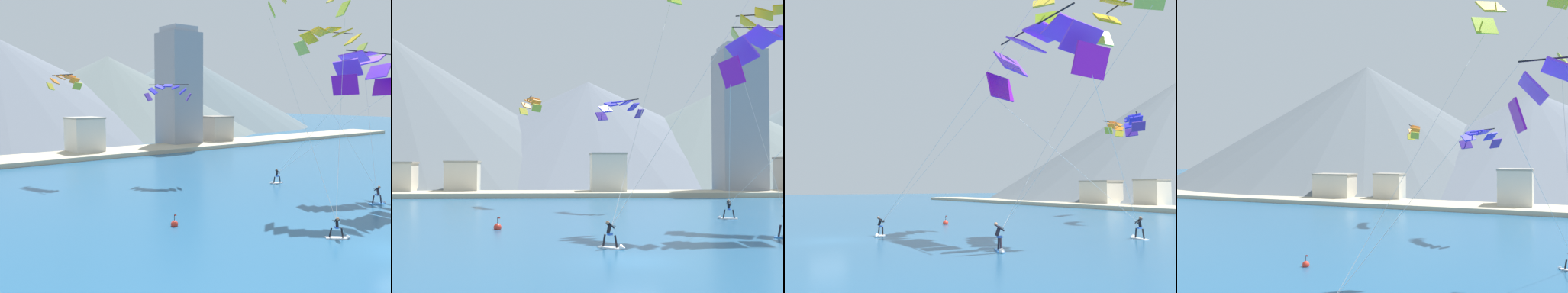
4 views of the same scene
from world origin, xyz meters
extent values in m
plane|color=#23567F|center=(0.00, 0.00, 0.00)|extent=(400.00, 400.00, 0.00)
cylinder|color=#231E28|center=(10.42, 7.70, 0.45)|extent=(0.28, 0.22, 0.76)
cube|color=white|center=(-0.72, 4.04, 0.04)|extent=(1.38, 1.27, 0.07)
cylinder|color=black|center=(-1.02, 4.30, 0.40)|extent=(0.24, 0.23, 0.67)
cylinder|color=black|center=(-0.42, 3.78, 0.40)|extent=(0.24, 0.23, 0.67)
cube|color=blue|center=(-0.72, 4.04, 0.77)|extent=(0.35, 0.35, 0.12)
cylinder|color=black|center=(-0.78, 3.98, 1.08)|extent=(0.40, 0.42, 0.57)
cylinder|color=black|center=(-0.80, 4.12, 1.24)|extent=(0.37, 0.42, 0.37)
cylinder|color=black|center=(-0.63, 3.98, 1.24)|extent=(0.37, 0.42, 0.37)
cylinder|color=black|center=(-0.60, 4.19, 1.22)|extent=(0.42, 0.36, 0.03)
sphere|color=#9E7051|center=(-0.86, 3.88, 1.44)|extent=(0.21, 0.21, 0.21)
cone|color=white|center=(-0.06, 3.48, 0.10)|extent=(0.46, 0.47, 0.36)
cube|color=white|center=(11.10, 19.77, 0.04)|extent=(1.50, 0.70, 0.07)
cylinder|color=black|center=(11.49, 19.70, 0.43)|extent=(0.26, 0.16, 0.73)
cylinder|color=black|center=(10.71, 19.84, 0.43)|extent=(0.26, 0.16, 0.73)
cube|color=blue|center=(11.10, 19.77, 0.83)|extent=(0.28, 0.34, 0.12)
cylinder|color=black|center=(11.11, 19.81, 1.16)|extent=(0.27, 0.35, 0.61)
cylinder|color=black|center=(11.21, 19.69, 1.33)|extent=(0.18, 0.53, 0.40)
cylinder|color=black|center=(10.98, 19.74, 1.33)|extent=(0.18, 0.53, 0.40)
cylinder|color=black|center=(11.06, 19.54, 1.30)|extent=(0.52, 0.13, 0.03)
sphere|color=#9E7051|center=(11.12, 19.88, 1.56)|extent=(0.22, 0.22, 0.22)
cone|color=white|center=(10.25, 19.93, 0.10)|extent=(0.36, 0.41, 0.36)
cube|color=#A8C048|center=(10.79, 16.55, 14.83)|extent=(1.28, 2.00, 1.45)
cube|color=gold|center=(11.68, 16.32, 15.90)|extent=(1.66, 2.13, 1.21)
cube|color=gold|center=(12.84, 15.93, 16.60)|extent=(1.93, 2.19, 0.83)
cube|color=gold|center=(14.13, 15.41, 16.85)|extent=(2.04, 2.20, 0.35)
cylinder|color=black|center=(14.44, 16.14, 16.74)|extent=(7.02, 2.04, 0.10)
cylinder|color=silver|center=(10.67, 12.14, 7.77)|extent=(0.40, 8.91, 12.85)
cylinder|color=silver|center=(2.36, 10.15, 9.25)|extent=(5.95, 11.97, 16.08)
cylinder|color=silver|center=(4.99, 7.81, 9.25)|extent=(11.22, 7.28, 16.08)
cube|color=#7632E9|center=(11.95, 10.29, 13.67)|extent=(2.01, 2.43, 0.47)
cube|color=#7632E9|center=(10.25, 10.08, 13.31)|extent=(2.04, 2.41, 1.18)
cube|color=#7632E9|center=(8.86, 9.80, 12.28)|extent=(1.75, 2.36, 1.68)
cube|color=purple|center=(8.03, 9.48, 10.78)|extent=(1.19, 2.30, 1.88)
cylinder|color=silver|center=(13.59, 14.81, 5.61)|extent=(5.09, 9.50, 8.65)
cylinder|color=silver|center=(9.47, 14.44, 5.61)|extent=(3.21, 10.23, 8.65)
cube|color=#482994|center=(1.23, 31.28, 9.77)|extent=(1.47, 1.22, 1.05)
cube|color=#3029D4|center=(1.59, 30.76, 10.48)|extent=(1.60, 1.42, 0.92)
cube|color=#3029D4|center=(2.13, 30.13, 10.94)|extent=(1.63, 1.56, 0.69)
cube|color=#3029D4|center=(2.80, 29.47, 11.10)|extent=(1.62, 1.63, 0.38)
cube|color=#3029D4|center=(3.51, 28.86, 10.94)|extent=(1.54, 1.65, 0.69)
cube|color=#3029D4|center=(4.19, 28.36, 10.48)|extent=(1.38, 1.61, 0.92)
cube|color=#482994|center=(4.74, 28.05, 9.77)|extent=(1.17, 1.49, 1.05)
cylinder|color=black|center=(3.19, 29.89, 11.22)|extent=(2.96, 4.06, 0.10)
cube|color=gold|center=(-5.76, 35.45, 11.05)|extent=(1.21, 0.73, 0.95)
cube|color=orange|center=(-5.84, 36.02, 11.69)|extent=(1.27, 0.97, 0.84)
cube|color=orange|center=(-6.05, 36.75, 12.10)|extent=(1.30, 1.15, 0.64)
cube|color=orange|center=(-6.36, 37.54, 12.24)|extent=(1.31, 1.23, 0.36)
cube|color=orange|center=(-6.72, 38.30, 12.10)|extent=(1.27, 1.27, 0.64)
cube|color=orange|center=(-7.11, 38.95, 11.69)|extent=(1.20, 1.23, 0.84)
cube|color=gold|center=(-7.47, 39.40, 11.05)|extent=(1.09, 1.09, 0.95)
cylinder|color=black|center=(-6.77, 37.36, 12.35)|extent=(0.88, 4.39, 0.10)
sphere|color=red|center=(-7.82, 13.29, 0.15)|extent=(0.56, 0.56, 0.56)
cylinder|color=black|center=(-7.82, 13.29, 0.65)|extent=(0.04, 0.04, 0.44)
cube|color=red|center=(-7.73, 13.29, 0.83)|extent=(0.18, 0.01, 0.12)
cube|color=#BCAD8E|center=(0.00, 54.66, 0.35)|extent=(180.00, 10.00, 0.70)
cube|color=beige|center=(-17.98, 59.64, 2.49)|extent=(5.02, 4.01, 4.98)
cube|color=gray|center=(-17.98, 59.64, 5.13)|extent=(5.22, 4.17, 0.30)
cube|color=silver|center=(4.43, 56.91, 3.10)|extent=(5.17, 5.44, 6.19)
cube|color=#99958B|center=(4.43, 56.91, 6.34)|extent=(5.38, 5.66, 0.30)
cube|color=gray|center=(25.76, 58.98, 11.33)|extent=(7.00, 7.00, 22.66)
cube|color=#979DA8|center=(25.76, 58.98, 23.26)|extent=(5.60, 5.60, 1.20)
cone|color=slate|center=(35.93, 110.28, 11.26)|extent=(92.77, 92.77, 22.52)
cone|color=slate|center=(5.21, 118.32, 13.46)|extent=(109.73, 109.73, 26.91)
camera|label=1|loc=(-26.31, -12.85, 9.56)|focal=40.00mm
camera|label=2|loc=(-3.82, -25.91, 4.56)|focal=50.00mm
camera|label=3|loc=(32.81, -7.22, 3.84)|focal=40.00mm
camera|label=4|loc=(9.82, -15.91, 8.59)|focal=40.00mm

